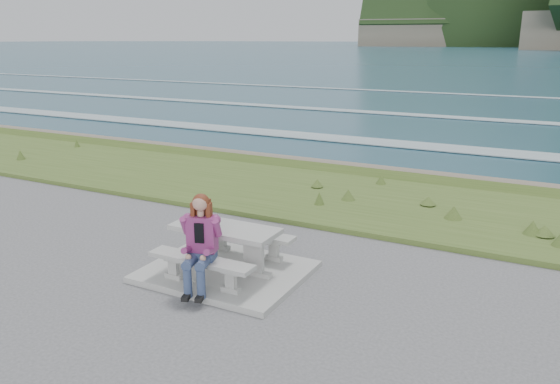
{
  "coord_description": "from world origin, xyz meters",
  "views": [
    {
      "loc": [
        4.69,
        -7.1,
        3.84
      ],
      "look_at": [
        0.4,
        1.2,
        1.19
      ],
      "focal_mm": 35.0,
      "sensor_mm": 36.0,
      "label": 1
    }
  ],
  "objects_px": {
    "bench_landward": "(201,264)",
    "bench_seaward": "(247,236)",
    "seated_woman": "(199,256)",
    "picnic_table": "(225,236)"
  },
  "relations": [
    {
      "from": "bench_seaward",
      "to": "picnic_table",
      "type": "bearing_deg",
      "value": -90.0
    },
    {
      "from": "picnic_table",
      "to": "seated_woman",
      "type": "relative_size",
      "value": 1.21
    },
    {
      "from": "seated_woman",
      "to": "bench_seaward",
      "type": "bearing_deg",
      "value": 76.2
    },
    {
      "from": "picnic_table",
      "to": "bench_landward",
      "type": "height_order",
      "value": "picnic_table"
    },
    {
      "from": "seated_woman",
      "to": "picnic_table",
      "type": "bearing_deg",
      "value": 78.57
    },
    {
      "from": "picnic_table",
      "to": "bench_landward",
      "type": "bearing_deg",
      "value": -90.0
    },
    {
      "from": "bench_landward",
      "to": "bench_seaward",
      "type": "relative_size",
      "value": 1.0
    },
    {
      "from": "bench_seaward",
      "to": "seated_woman",
      "type": "relative_size",
      "value": 1.21
    },
    {
      "from": "bench_landward",
      "to": "picnic_table",
      "type": "bearing_deg",
      "value": 90.0
    },
    {
      "from": "bench_landward",
      "to": "bench_seaward",
      "type": "bearing_deg",
      "value": 90.0
    }
  ]
}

